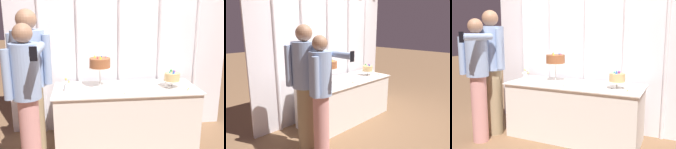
% 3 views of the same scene
% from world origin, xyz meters
% --- Properties ---
extents(ground_plane, '(24.00, 24.00, 0.00)m').
position_xyz_m(ground_plane, '(0.00, 0.00, 0.00)').
color(ground_plane, '#846042').
extents(draped_curtain, '(3.16, 0.15, 2.78)m').
position_xyz_m(draped_curtain, '(-0.01, 0.60, 1.44)').
color(draped_curtain, white).
rests_on(draped_curtain, ground_plane).
extents(cake_table, '(1.86, 0.74, 0.77)m').
position_xyz_m(cake_table, '(0.00, 0.10, 0.39)').
color(cake_table, white).
rests_on(cake_table, ground_plane).
extents(cake_display_nearleft, '(0.30, 0.30, 0.43)m').
position_xyz_m(cake_display_nearleft, '(-0.33, 0.18, 1.08)').
color(cake_display_nearleft, silver).
rests_on(cake_display_nearleft, cake_table).
extents(cake_display_nearright, '(0.25, 0.25, 0.24)m').
position_xyz_m(cake_display_nearright, '(0.60, 0.06, 0.90)').
color(cake_display_nearright, silver).
rests_on(cake_display_nearright, cake_table).
extents(flower_vase, '(0.08, 0.10, 0.18)m').
position_xyz_m(flower_vase, '(-0.75, 0.04, 0.85)').
color(flower_vase, silver).
rests_on(flower_vase, cake_table).
extents(tealight_far_left, '(0.04, 0.04, 0.03)m').
position_xyz_m(tealight_far_left, '(-0.05, -0.13, 0.78)').
color(tealight_far_left, beige).
rests_on(tealight_far_left, cake_table).
extents(tealight_near_left, '(0.04, 0.04, 0.04)m').
position_xyz_m(tealight_near_left, '(0.76, -0.10, 0.78)').
color(tealight_near_left, beige).
rests_on(tealight_near_left, cake_table).
extents(guest_man_pink_jacket, '(0.49, 0.46, 1.78)m').
position_xyz_m(guest_man_pink_jacket, '(-1.13, -0.23, 0.97)').
color(guest_man_pink_jacket, '#9E8966').
rests_on(guest_man_pink_jacket, ground_plane).
extents(guest_man_dark_suit, '(0.40, 0.59, 1.65)m').
position_xyz_m(guest_man_dark_suit, '(-1.12, -0.54, 0.93)').
color(guest_man_dark_suit, '#D6938E').
rests_on(guest_man_dark_suit, ground_plane).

